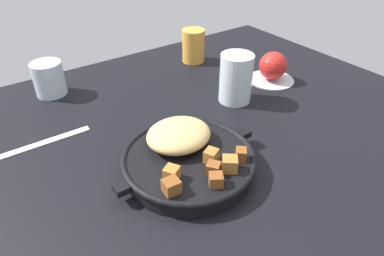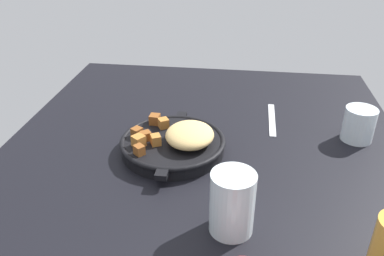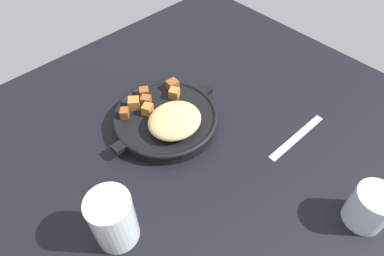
% 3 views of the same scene
% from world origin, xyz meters
% --- Properties ---
extents(ground_plane, '(1.19, 0.93, 0.02)m').
position_xyz_m(ground_plane, '(0.00, 0.00, -0.01)').
color(ground_plane, black).
extents(cast_iron_skillet, '(0.28, 0.24, 0.07)m').
position_xyz_m(cast_iron_skillet, '(-0.05, -0.06, 0.03)').
color(cast_iron_skillet, black).
rests_on(cast_iron_skillet, ground_plane).
extents(butter_knife, '(0.18, 0.02, 0.00)m').
position_xyz_m(butter_knife, '(-0.24, 0.16, 0.00)').
color(butter_knife, silver).
rests_on(butter_knife, ground_plane).
extents(water_glass_short, '(0.07, 0.07, 0.08)m').
position_xyz_m(water_glass_short, '(-0.16, 0.36, 0.04)').
color(water_glass_short, silver).
rests_on(water_glass_short, ground_plane).
extents(water_glass_tall, '(0.08, 0.08, 0.11)m').
position_xyz_m(water_glass_tall, '(0.18, 0.07, 0.06)').
color(water_glass_tall, silver).
rests_on(water_glass_tall, ground_plane).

